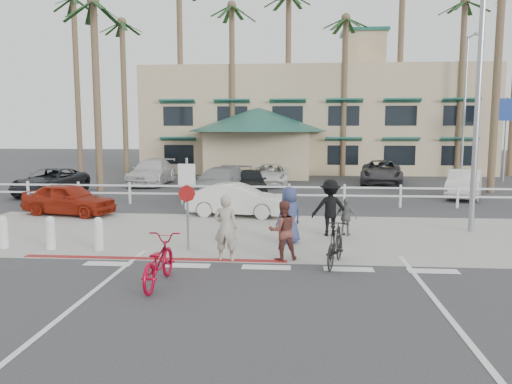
# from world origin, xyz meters

# --- Properties ---
(ground) EXTENTS (140.00, 140.00, 0.00)m
(ground) POSITION_xyz_m (0.00, 0.00, 0.00)
(ground) COLOR #333335
(bike_path) EXTENTS (12.00, 16.00, 0.01)m
(bike_path) POSITION_xyz_m (0.00, -2.00, 0.00)
(bike_path) COLOR #333335
(bike_path) RESTS_ON ground
(sidewalk_plaza) EXTENTS (22.00, 7.00, 0.01)m
(sidewalk_plaza) POSITION_xyz_m (0.00, 4.50, 0.01)
(sidewalk_plaza) COLOR gray
(sidewalk_plaza) RESTS_ON ground
(cross_street) EXTENTS (40.00, 5.00, 0.01)m
(cross_street) POSITION_xyz_m (0.00, 8.50, 0.00)
(cross_street) COLOR #333335
(cross_street) RESTS_ON ground
(parking_lot) EXTENTS (50.00, 16.00, 0.01)m
(parking_lot) POSITION_xyz_m (0.00, 18.00, 0.00)
(parking_lot) COLOR #333335
(parking_lot) RESTS_ON ground
(curb_red) EXTENTS (7.00, 0.25, 0.02)m
(curb_red) POSITION_xyz_m (-3.00, 1.20, 0.01)
(curb_red) COLOR maroon
(curb_red) RESTS_ON ground
(rail_fence) EXTENTS (29.40, 0.16, 1.00)m
(rail_fence) POSITION_xyz_m (0.50, 10.50, 0.50)
(rail_fence) COLOR silver
(rail_fence) RESTS_ON ground
(building) EXTENTS (28.00, 16.00, 11.30)m
(building) POSITION_xyz_m (2.00, 31.00, 5.65)
(building) COLOR #C8B189
(building) RESTS_ON ground
(sign_post) EXTENTS (0.50, 0.10, 2.90)m
(sign_post) POSITION_xyz_m (-2.30, 2.20, 1.45)
(sign_post) COLOR gray
(sign_post) RESTS_ON ground
(bollard_0) EXTENTS (0.26, 0.26, 0.95)m
(bollard_0) POSITION_xyz_m (-4.80, 2.00, 0.47)
(bollard_0) COLOR silver
(bollard_0) RESTS_ON ground
(bollard_1) EXTENTS (0.26, 0.26, 0.95)m
(bollard_1) POSITION_xyz_m (-6.20, 2.00, 0.47)
(bollard_1) COLOR silver
(bollard_1) RESTS_ON ground
(bollard_2) EXTENTS (0.26, 0.26, 0.95)m
(bollard_2) POSITION_xyz_m (-7.60, 2.00, 0.47)
(bollard_2) COLOR silver
(bollard_2) RESTS_ON ground
(streetlight_0) EXTENTS (0.60, 2.00, 9.00)m
(streetlight_0) POSITION_xyz_m (6.50, 5.50, 4.50)
(streetlight_0) COLOR gray
(streetlight_0) RESTS_ON ground
(streetlight_1) EXTENTS (0.60, 2.00, 9.50)m
(streetlight_1) POSITION_xyz_m (12.00, 24.00, 4.75)
(streetlight_1) COLOR gray
(streetlight_1) RESTS_ON ground
(info_sign) EXTENTS (1.20, 0.16, 5.60)m
(info_sign) POSITION_xyz_m (14.00, 22.00, 2.80)
(info_sign) COLOR navy
(info_sign) RESTS_ON ground
(palm_0) EXTENTS (4.00, 4.00, 15.00)m
(palm_0) POSITION_xyz_m (-16.00, 26.00, 7.50)
(palm_0) COLOR black
(palm_0) RESTS_ON ground
(palm_1) EXTENTS (4.00, 4.00, 13.00)m
(palm_1) POSITION_xyz_m (-12.00, 25.00, 6.50)
(palm_1) COLOR black
(palm_1) RESTS_ON ground
(palm_2) EXTENTS (4.00, 4.00, 16.00)m
(palm_2) POSITION_xyz_m (-8.00, 26.00, 8.00)
(palm_2) COLOR black
(palm_2) RESTS_ON ground
(palm_3) EXTENTS (4.00, 4.00, 14.00)m
(palm_3) POSITION_xyz_m (-4.00, 25.00, 7.00)
(palm_3) COLOR black
(palm_3) RESTS_ON ground
(palm_4) EXTENTS (4.00, 4.00, 15.00)m
(palm_4) POSITION_xyz_m (0.00, 26.00, 7.50)
(palm_4) COLOR black
(palm_4) RESTS_ON ground
(palm_5) EXTENTS (4.00, 4.00, 13.00)m
(palm_5) POSITION_xyz_m (4.00, 25.00, 6.50)
(palm_5) COLOR black
(palm_5) RESTS_ON ground
(palm_6) EXTENTS (4.00, 4.00, 17.00)m
(palm_6) POSITION_xyz_m (8.00, 26.00, 8.50)
(palm_6) COLOR black
(palm_6) RESTS_ON ground
(palm_7) EXTENTS (4.00, 4.00, 14.00)m
(palm_7) POSITION_xyz_m (12.00, 25.00, 7.00)
(palm_7) COLOR black
(palm_7) RESTS_ON ground
(palm_10) EXTENTS (4.00, 4.00, 12.00)m
(palm_10) POSITION_xyz_m (-10.00, 15.00, 6.00)
(palm_10) COLOR black
(palm_10) RESTS_ON ground
(palm_11) EXTENTS (4.00, 4.00, 14.00)m
(palm_11) POSITION_xyz_m (11.00, 16.00, 7.00)
(palm_11) COLOR black
(palm_11) RESTS_ON ground
(bike_red) EXTENTS (0.75, 2.05, 1.07)m
(bike_red) POSITION_xyz_m (-2.26, -0.94, 0.54)
(bike_red) COLOR #9D041F
(bike_red) RESTS_ON ground
(rider_red) EXTENTS (0.67, 0.47, 1.73)m
(rider_red) POSITION_xyz_m (-1.08, 1.19, 0.87)
(rider_red) COLOR #A29A88
(rider_red) RESTS_ON ground
(bike_black) EXTENTS (0.97, 1.88, 1.08)m
(bike_black) POSITION_xyz_m (1.70, 0.97, 0.54)
(bike_black) COLOR black
(bike_black) RESTS_ON ground
(rider_black) EXTENTS (0.89, 0.77, 1.56)m
(rider_black) POSITION_xyz_m (0.38, 1.41, 0.78)
(rider_black) COLOR brown
(rider_black) RESTS_ON ground
(pedestrian_a) EXTENTS (1.22, 0.78, 1.80)m
(pedestrian_a) POSITION_xyz_m (1.79, 4.47, 0.90)
(pedestrian_a) COLOR black
(pedestrian_a) RESTS_ON ground
(pedestrian_child) EXTENTS (0.77, 0.60, 1.22)m
(pedestrian_child) POSITION_xyz_m (2.30, 4.50, 0.61)
(pedestrian_child) COLOR slate
(pedestrian_child) RESTS_ON ground
(pedestrian_b) EXTENTS (0.99, 0.93, 1.70)m
(pedestrian_b) POSITION_xyz_m (0.51, 3.32, 0.85)
(pedestrian_b) COLOR navy
(pedestrian_b) RESTS_ON ground
(car_white_sedan) EXTENTS (4.01, 1.84, 1.27)m
(car_white_sedan) POSITION_xyz_m (-1.58, 7.84, 0.64)
(car_white_sedan) COLOR silver
(car_white_sedan) RESTS_ON ground
(car_red_compact) EXTENTS (3.96, 2.27, 1.27)m
(car_red_compact) POSITION_xyz_m (-8.27, 7.56, 0.63)
(car_red_compact) COLOR maroon
(car_red_compact) RESTS_ON ground
(lot_car_0) EXTENTS (2.51, 4.98, 1.35)m
(lot_car_0) POSITION_xyz_m (-11.99, 13.41, 0.68)
(lot_car_0) COLOR black
(lot_car_0) RESTS_ON ground
(lot_car_1) EXTENTS (3.12, 5.35, 1.46)m
(lot_car_1) POSITION_xyz_m (-3.13, 13.37, 0.73)
(lot_car_1) COLOR gray
(lot_car_1) RESTS_ON ground
(lot_car_2) EXTENTS (2.09, 4.08, 1.33)m
(lot_car_2) POSITION_xyz_m (-1.68, 14.50, 0.67)
(lot_car_2) COLOR black
(lot_car_2) RESTS_ON ground
(lot_car_3) EXTENTS (2.89, 4.44, 1.38)m
(lot_car_3) POSITION_xyz_m (8.96, 13.90, 0.69)
(lot_car_3) COLOR silver
(lot_car_3) RESTS_ON ground
(lot_car_4) EXTENTS (2.23, 5.24, 1.51)m
(lot_car_4) POSITION_xyz_m (-8.13, 18.41, 0.75)
(lot_car_4) COLOR silver
(lot_car_4) RESTS_ON ground
(lot_car_5) EXTENTS (3.20, 5.56, 1.46)m
(lot_car_5) POSITION_xyz_m (5.88, 19.72, 0.73)
(lot_car_5) COLOR #39383C
(lot_car_5) RESTS_ON ground
(lot_car_6) EXTENTS (2.17, 4.59, 1.27)m
(lot_car_6) POSITION_xyz_m (-0.89, 18.64, 0.63)
(lot_car_6) COLOR silver
(lot_car_6) RESTS_ON ground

